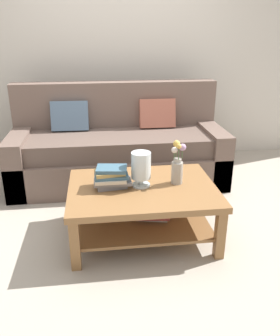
# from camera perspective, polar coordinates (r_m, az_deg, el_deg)

# --- Properties ---
(ground_plane) EXTENTS (10.00, 10.00, 0.00)m
(ground_plane) POSITION_cam_1_polar(r_m,az_deg,el_deg) (3.30, -0.88, -7.41)
(ground_plane) COLOR #ADA393
(back_wall) EXTENTS (6.40, 0.12, 2.70)m
(back_wall) POSITION_cam_1_polar(r_m,az_deg,el_deg) (4.53, -3.46, 18.51)
(back_wall) COLOR beige
(back_wall) RESTS_ON ground
(couch) EXTENTS (2.29, 0.90, 1.06)m
(couch) POSITION_cam_1_polar(r_m,az_deg,el_deg) (3.90, -3.57, 3.16)
(couch) COLOR brown
(couch) RESTS_ON ground
(coffee_table) EXTENTS (1.17, 0.87, 0.44)m
(coffee_table) POSITION_cam_1_polar(r_m,az_deg,el_deg) (2.83, 0.49, -5.31)
(coffee_table) COLOR olive
(coffee_table) RESTS_ON ground
(book_stack_main) EXTENTS (0.29, 0.20, 0.17)m
(book_stack_main) POSITION_cam_1_polar(r_m,az_deg,el_deg) (2.74, -4.73, -1.53)
(book_stack_main) COLOR slate
(book_stack_main) RESTS_ON coffee_table
(glass_hurricane_vase) EXTENTS (0.16, 0.16, 0.28)m
(glass_hurricane_vase) POSITION_cam_1_polar(r_m,az_deg,el_deg) (2.73, 0.16, 0.18)
(glass_hurricane_vase) COLOR silver
(glass_hurricane_vase) RESTS_ON coffee_table
(flower_pitcher) EXTENTS (0.12, 0.11, 0.35)m
(flower_pitcher) POSITION_cam_1_polar(r_m,az_deg,el_deg) (2.80, 6.12, 0.34)
(flower_pitcher) COLOR #9E998E
(flower_pitcher) RESTS_ON coffee_table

